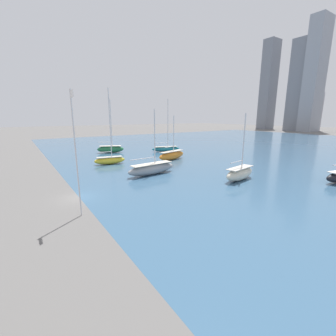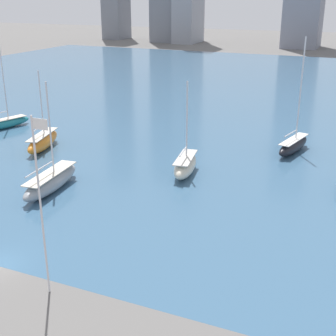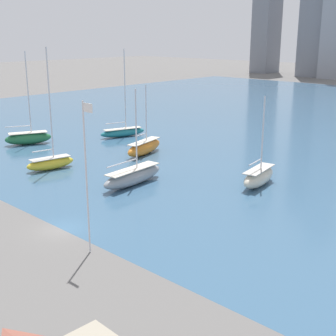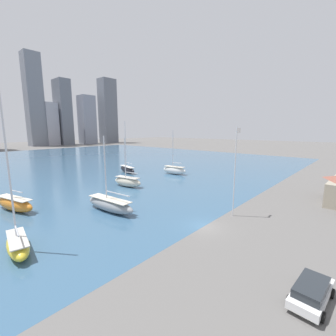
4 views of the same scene
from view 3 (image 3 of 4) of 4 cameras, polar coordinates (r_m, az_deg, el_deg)
name	(u,v)px [view 3 (image 3 of 4)]	position (r m, az deg, el deg)	size (l,w,h in m)	color
ground_plane	(61,229)	(45.34, -12.88, -7.27)	(500.00, 500.00, 0.00)	#605E5B
flag_pole	(87,174)	(37.87, -9.88, -0.73)	(1.24, 0.14, 12.74)	silver
sailboat_orange	(144,147)	(70.76, -2.91, 2.54)	(3.94, 8.75, 10.43)	orange
sailboat_teal	(123,132)	(83.50, -5.54, 4.44)	(4.15, 8.59, 15.19)	#1E757F
sailboat_cream	(259,177)	(57.10, 10.99, -1.04)	(3.26, 7.46, 10.72)	beige
sailboat_yellow	(50,162)	(64.84, -14.14, 0.71)	(3.03, 6.84, 16.05)	yellow
sailboat_green	(28,138)	(80.60, -16.67, 3.57)	(5.10, 7.72, 14.98)	#236B3D
sailboat_gray	(133,176)	(56.64, -4.29, -0.99)	(3.15, 9.91, 11.48)	gray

